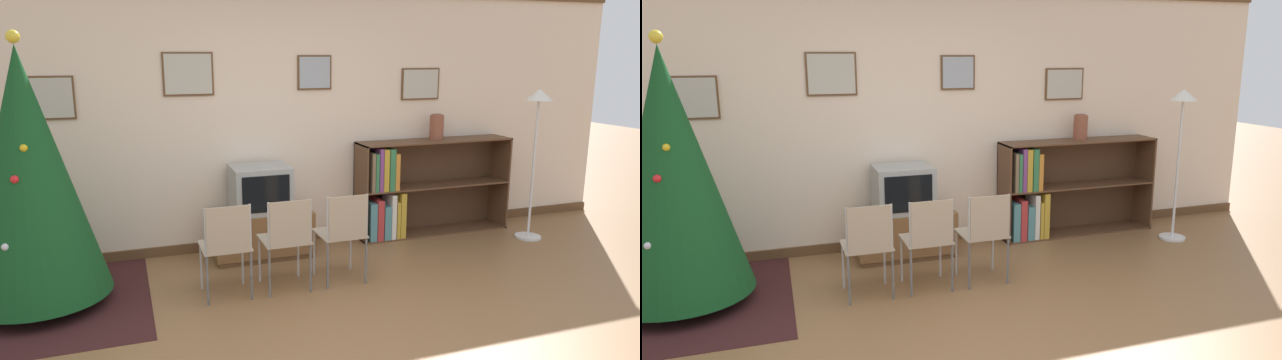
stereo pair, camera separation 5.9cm
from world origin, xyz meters
TOP-DOWN VIEW (x-y plane):
  - ground_plane at (0.00, 0.00)m, footprint 24.00×24.00m
  - wall_back at (-0.00, 2.50)m, footprint 8.65×0.11m
  - area_rug at (-2.04, 1.59)m, footprint 1.67×1.82m
  - christmas_tree at (-2.04, 1.59)m, footprint 1.11×1.11m
  - tv_console at (-0.08, 2.16)m, footprint 0.98×0.55m
  - television at (-0.08, 2.16)m, footprint 0.57×0.49m
  - folding_chair_left at (-0.59, 1.22)m, footprint 0.40×0.40m
  - folding_chair_center at (-0.08, 1.22)m, footprint 0.40×0.40m
  - folding_chair_right at (0.44, 1.22)m, footprint 0.40×0.40m
  - bookshelf at (1.62, 2.27)m, footprint 1.80×0.36m
  - vase at (1.97, 2.29)m, footprint 0.16×0.16m
  - standing_lamp at (2.85, 1.71)m, footprint 0.28×0.28m

SIDE VIEW (x-z plane):
  - ground_plane at x=0.00m, z-range 0.00..0.00m
  - area_rug at x=-2.04m, z-range 0.00..0.01m
  - tv_console at x=-0.08m, z-range 0.00..0.47m
  - folding_chair_left at x=-0.59m, z-range 0.06..0.88m
  - folding_chair_center at x=-0.08m, z-range 0.06..0.88m
  - folding_chair_right at x=0.44m, z-range 0.06..0.88m
  - bookshelf at x=1.62m, z-range -0.03..1.03m
  - television at x=-0.08m, z-range 0.46..0.92m
  - christmas_tree at x=-2.04m, z-range 0.00..2.16m
  - vase at x=1.97m, z-range 1.07..1.35m
  - standing_lamp at x=2.85m, z-range 0.44..2.08m
  - wall_back at x=0.00m, z-range 0.00..2.70m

